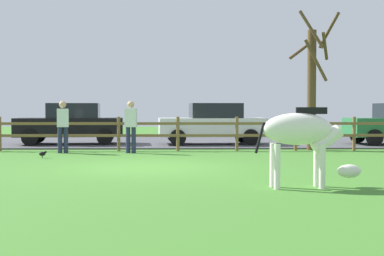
{
  "coord_description": "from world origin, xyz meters",
  "views": [
    {
      "loc": [
        0.93,
        -12.51,
        1.37
      ],
      "look_at": [
        1.15,
        0.99,
        0.9
      ],
      "focal_mm": 49.57,
      "sensor_mm": 36.0,
      "label": 1
    }
  ],
  "objects_px": {
    "zebra": "(302,135)",
    "crow_on_grass": "(43,154)",
    "parked_car_white": "(212,123)",
    "parked_car_black": "(71,123)",
    "bare_tree": "(313,82)",
    "visitor_right_of_tree": "(131,124)",
    "visitor_left_of_tree": "(63,124)"
  },
  "relations": [
    {
      "from": "crow_on_grass",
      "to": "parked_car_white",
      "type": "bearing_deg",
      "value": 45.76
    },
    {
      "from": "zebra",
      "to": "visitor_right_of_tree",
      "type": "relative_size",
      "value": 1.18
    },
    {
      "from": "zebra",
      "to": "parked_car_white",
      "type": "distance_m",
      "value": 11.02
    },
    {
      "from": "crow_on_grass",
      "to": "parked_car_white",
      "type": "height_order",
      "value": "parked_car_white"
    },
    {
      "from": "bare_tree",
      "to": "parked_car_black",
      "type": "height_order",
      "value": "bare_tree"
    },
    {
      "from": "bare_tree",
      "to": "parked_car_black",
      "type": "distance_m",
      "value": 9.13
    },
    {
      "from": "bare_tree",
      "to": "crow_on_grass",
      "type": "xyz_separation_m",
      "value": [
        -8.34,
        -2.9,
        -2.18
      ]
    },
    {
      "from": "bare_tree",
      "to": "zebra",
      "type": "bearing_deg",
      "value": -104.82
    },
    {
      "from": "parked_car_white",
      "to": "visitor_right_of_tree",
      "type": "height_order",
      "value": "visitor_right_of_tree"
    },
    {
      "from": "visitor_left_of_tree",
      "to": "parked_car_black",
      "type": "bearing_deg",
      "value": 97.94
    },
    {
      "from": "zebra",
      "to": "parked_car_white",
      "type": "height_order",
      "value": "parked_car_white"
    },
    {
      "from": "parked_car_black",
      "to": "visitor_left_of_tree",
      "type": "distance_m",
      "value": 3.66
    },
    {
      "from": "zebra",
      "to": "crow_on_grass",
      "type": "bearing_deg",
      "value": 136.4
    },
    {
      "from": "visitor_left_of_tree",
      "to": "visitor_right_of_tree",
      "type": "bearing_deg",
      "value": -1.57
    },
    {
      "from": "crow_on_grass",
      "to": "parked_car_white",
      "type": "xyz_separation_m",
      "value": [
        5.08,
        5.22,
        0.72
      ]
    },
    {
      "from": "visitor_right_of_tree",
      "to": "crow_on_grass",
      "type": "bearing_deg",
      "value": -144.1
    },
    {
      "from": "bare_tree",
      "to": "visitor_left_of_tree",
      "type": "relative_size",
      "value": 2.84
    },
    {
      "from": "parked_car_black",
      "to": "visitor_right_of_tree",
      "type": "distance_m",
      "value": 4.54
    },
    {
      "from": "visitor_left_of_tree",
      "to": "visitor_right_of_tree",
      "type": "xyz_separation_m",
      "value": [
        2.14,
        -0.06,
        0.0
      ]
    },
    {
      "from": "visitor_right_of_tree",
      "to": "visitor_left_of_tree",
      "type": "bearing_deg",
      "value": 178.43
    },
    {
      "from": "crow_on_grass",
      "to": "parked_car_black",
      "type": "xyz_separation_m",
      "value": [
        -0.33,
        5.36,
        0.72
      ]
    },
    {
      "from": "parked_car_black",
      "to": "visitor_left_of_tree",
      "type": "xyz_separation_m",
      "value": [
        0.51,
        -3.62,
        0.06
      ]
    },
    {
      "from": "visitor_right_of_tree",
      "to": "parked_car_black",
      "type": "bearing_deg",
      "value": 125.73
    },
    {
      "from": "crow_on_grass",
      "to": "parked_car_white",
      "type": "distance_m",
      "value": 7.32
    },
    {
      "from": "crow_on_grass",
      "to": "visitor_right_of_tree",
      "type": "bearing_deg",
      "value": 35.9
    },
    {
      "from": "bare_tree",
      "to": "visitor_right_of_tree",
      "type": "bearing_deg",
      "value": -168.56
    },
    {
      "from": "visitor_left_of_tree",
      "to": "visitor_right_of_tree",
      "type": "height_order",
      "value": "same"
    },
    {
      "from": "parked_car_black",
      "to": "parked_car_white",
      "type": "distance_m",
      "value": 5.41
    },
    {
      "from": "crow_on_grass",
      "to": "parked_car_black",
      "type": "relative_size",
      "value": 0.05
    },
    {
      "from": "parked_car_black",
      "to": "bare_tree",
      "type": "bearing_deg",
      "value": -15.86
    },
    {
      "from": "crow_on_grass",
      "to": "parked_car_black",
      "type": "distance_m",
      "value": 5.42
    },
    {
      "from": "zebra",
      "to": "parked_car_white",
      "type": "bearing_deg",
      "value": 95.03
    }
  ]
}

